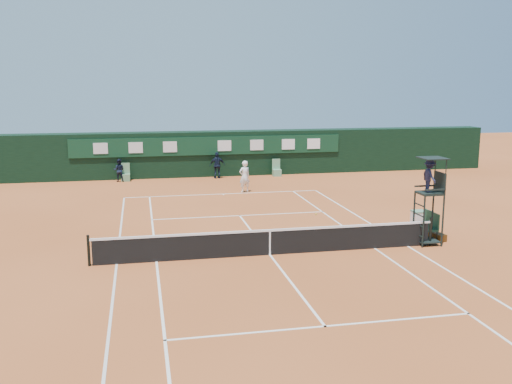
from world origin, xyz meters
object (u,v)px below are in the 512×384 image
cooler (419,218)px  player (244,177)px  umpire_chair (430,182)px  player_bench (428,224)px  tennis_net (270,242)px

cooler → player: player is taller
umpire_chair → player_bench: size_ratio=2.85×
player_bench → cooler: player_bench is taller
player_bench → player: 12.52m
umpire_chair → player: umpire_chair is taller
player → cooler: bearing=105.5°
umpire_chair → player: (-5.04, 12.06, -1.54)m
cooler → umpire_chair: bearing=-111.7°
player_bench → cooler: (0.69, 2.11, -0.27)m
cooler → tennis_net: bearing=-157.7°
tennis_net → umpire_chair: bearing=1.3°
tennis_net → player: 12.28m
tennis_net → cooler: bearing=22.3°
player_bench → player: bearing=116.1°
tennis_net → cooler: 8.11m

